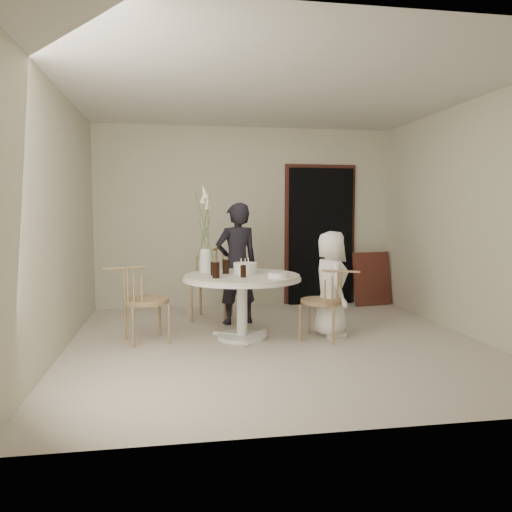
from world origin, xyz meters
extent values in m
plane|color=beige|center=(0.00, 0.00, 0.00)|extent=(4.50, 4.50, 0.00)
plane|color=beige|center=(0.00, 0.00, 2.70)|extent=(4.50, 4.50, 0.00)
plane|color=beige|center=(0.00, 2.25, 1.35)|extent=(4.50, 0.00, 4.50)
plane|color=beige|center=(0.00, -2.25, 1.35)|extent=(4.50, 0.00, 4.50)
plane|color=beige|center=(-2.25, 0.00, 1.35)|extent=(0.00, 4.50, 4.50)
plane|color=beige|center=(2.25, 0.00, 1.35)|extent=(0.00, 4.50, 4.50)
cube|color=black|center=(1.15, 2.19, 1.05)|extent=(1.00, 0.10, 2.10)
cube|color=#592A1E|center=(1.15, 2.23, 1.11)|extent=(1.12, 0.03, 2.22)
cylinder|color=white|center=(-0.35, 0.25, 0.02)|extent=(0.56, 0.56, 0.04)
cylinder|color=white|center=(-0.35, 0.25, 0.34)|extent=(0.12, 0.12, 0.65)
cylinder|color=white|center=(-0.35, 0.25, 0.68)|extent=(1.33, 1.33, 0.03)
cylinder|color=beige|center=(-0.35, 0.25, 0.71)|extent=(1.30, 1.30, 0.04)
cube|color=#592A1E|center=(1.91, 1.95, 0.41)|extent=(0.63, 0.28, 0.81)
cylinder|color=#A9805C|center=(-0.88, 1.18, 0.25)|extent=(0.03, 0.03, 0.49)
cylinder|color=#A9805C|center=(-0.47, 1.05, 0.25)|extent=(0.03, 0.03, 0.49)
cylinder|color=#A9805C|center=(-0.74, 1.60, 0.25)|extent=(0.03, 0.03, 0.49)
cylinder|color=#A9805C|center=(-0.33, 1.46, 0.25)|extent=(0.03, 0.03, 0.49)
cylinder|color=#A9805C|center=(-0.61, 1.32, 0.51)|extent=(0.55, 0.55, 0.05)
cylinder|color=#A9805C|center=(0.46, 0.32, 0.21)|extent=(0.03, 0.03, 0.41)
cylinder|color=#A9805C|center=(0.27, 0.01, 0.21)|extent=(0.03, 0.03, 0.41)
cylinder|color=#A9805C|center=(0.77, 0.14, 0.21)|extent=(0.03, 0.03, 0.41)
cylinder|color=#A9805C|center=(0.59, -0.18, 0.21)|extent=(0.03, 0.03, 0.41)
cylinder|color=#A9805C|center=(0.52, 0.07, 0.43)|extent=(0.46, 0.46, 0.05)
cylinder|color=#A9805C|center=(-1.16, 0.14, 0.22)|extent=(0.03, 0.03, 0.44)
cylinder|color=#A9805C|center=(-1.27, 0.52, 0.22)|extent=(0.03, 0.03, 0.44)
cylinder|color=#A9805C|center=(-1.54, 0.03, 0.22)|extent=(0.03, 0.03, 0.44)
cylinder|color=#A9805C|center=(-1.65, 0.41, 0.22)|extent=(0.03, 0.03, 0.44)
cylinder|color=#A9805C|center=(-1.41, 0.28, 0.46)|extent=(0.49, 0.49, 0.05)
imported|color=black|center=(-0.31, 1.02, 0.77)|extent=(0.64, 0.51, 1.55)
imported|color=white|center=(0.68, 0.20, 0.61)|extent=(0.39, 0.60, 1.22)
cylinder|color=white|center=(-0.30, 0.31, 0.79)|extent=(0.27, 0.27, 0.13)
cylinder|color=beige|center=(-0.30, 0.31, 0.88)|extent=(0.01, 0.01, 0.05)
cylinder|color=beige|center=(-0.26, 0.35, 0.88)|extent=(0.01, 0.01, 0.05)
cylinder|color=beige|center=(-0.35, 0.34, 0.88)|extent=(0.01, 0.01, 0.05)
cylinder|color=black|center=(-0.66, 0.02, 0.82)|extent=(0.09, 0.09, 0.17)
cylinder|color=black|center=(-0.37, 0.04, 0.80)|extent=(0.07, 0.07, 0.13)
cylinder|color=black|center=(-0.67, 0.25, 0.81)|extent=(0.09, 0.09, 0.15)
cylinder|color=black|center=(-0.52, 0.38, 0.81)|extent=(0.09, 0.09, 0.16)
cylinder|color=white|center=(0.00, -0.06, 0.76)|extent=(0.27, 0.27, 0.05)
cylinder|color=silver|center=(-0.74, 0.55, 0.87)|extent=(0.15, 0.15, 0.28)
cylinder|color=#4B6B2E|center=(-0.71, 0.55, 1.21)|extent=(0.01, 0.01, 0.69)
cone|color=white|center=(-0.71, 0.55, 1.56)|extent=(0.07, 0.07, 0.18)
cylinder|color=#4B6B2E|center=(-0.75, 0.58, 1.24)|extent=(0.01, 0.01, 0.75)
cone|color=white|center=(-0.75, 0.58, 1.62)|extent=(0.07, 0.07, 0.18)
cylinder|color=#4B6B2E|center=(-0.75, 0.53, 1.27)|extent=(0.01, 0.01, 0.81)
cone|color=white|center=(-0.75, 0.53, 1.67)|extent=(0.07, 0.07, 0.18)
camera|label=1|loc=(-1.11, -5.27, 1.44)|focal=35.00mm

